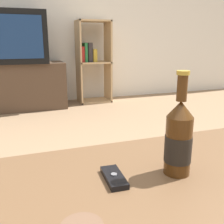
{
  "coord_description": "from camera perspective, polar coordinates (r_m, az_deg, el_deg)",
  "views": [
    {
      "loc": [
        -0.31,
        -0.49,
        0.78
      ],
      "look_at": [
        -0.01,
        0.35,
        0.53
      ],
      "focal_mm": 42.0,
      "sensor_mm": 36.0,
      "label": 1
    }
  ],
  "objects": [
    {
      "name": "television",
      "position": [
        3.22,
        -20.01,
        15.02
      ],
      "size": [
        0.63,
        0.55,
        0.56
      ],
      "color": "black",
      "rests_on": "tv_stand"
    },
    {
      "name": "cell_phone",
      "position": [
        0.69,
        0.43,
        -14.03
      ],
      "size": [
        0.05,
        0.11,
        0.02
      ],
      "rotation": [
        0.0,
        0.0,
        -0.06
      ],
      "color": "black",
      "rests_on": "coffee_table"
    },
    {
      "name": "tv_stand",
      "position": [
        3.26,
        -19.15,
        5.35
      ],
      "size": [
        1.0,
        0.44,
        0.54
      ],
      "color": "#4C3828",
      "rests_on": "ground_plane"
    },
    {
      "name": "bookshelf",
      "position": [
        3.43,
        -4.39,
        11.24
      ],
      "size": [
        0.41,
        0.3,
        1.03
      ],
      "color": "tan",
      "rests_on": "ground_plane"
    },
    {
      "name": "beer_bottle",
      "position": [
        0.7,
        14.29,
        -5.7
      ],
      "size": [
        0.07,
        0.07,
        0.27
      ],
      "color": "#47280F",
      "rests_on": "coffee_table"
    },
    {
      "name": "coffee_table",
      "position": [
        0.71,
        10.94,
        -19.87
      ],
      "size": [
        1.38,
        0.62,
        0.43
      ],
      "color": "brown",
      "rests_on": "ground_plane"
    }
  ]
}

